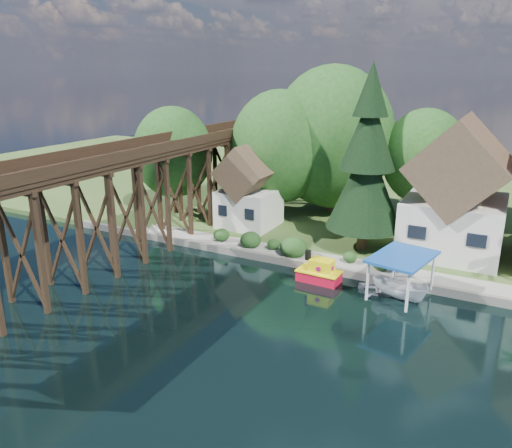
% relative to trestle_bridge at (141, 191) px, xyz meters
% --- Properties ---
extents(ground, '(140.00, 140.00, 0.00)m').
position_rel_trestle_bridge_xyz_m(ground, '(16.00, -5.17, -5.35)').
color(ground, black).
rests_on(ground, ground).
extents(bank, '(140.00, 52.00, 0.50)m').
position_rel_trestle_bridge_xyz_m(bank, '(16.00, 28.83, -5.10)').
color(bank, '#334D1F').
rests_on(bank, ground).
extents(seawall, '(60.00, 0.40, 0.62)m').
position_rel_trestle_bridge_xyz_m(seawall, '(20.00, 2.83, -5.04)').
color(seawall, slate).
rests_on(seawall, ground).
extents(promenade, '(50.00, 2.60, 0.06)m').
position_rel_trestle_bridge_xyz_m(promenade, '(22.00, 4.13, -4.82)').
color(promenade, gray).
rests_on(promenade, bank).
extents(trestle_bridge, '(4.12, 44.18, 9.30)m').
position_rel_trestle_bridge_xyz_m(trestle_bridge, '(0.00, 0.00, 0.00)').
color(trestle_bridge, black).
rests_on(trestle_bridge, ground).
extents(house_left, '(7.64, 8.64, 11.02)m').
position_rel_trestle_bridge_xyz_m(house_left, '(23.00, 10.83, -0.21)').
color(house_left, white).
rests_on(house_left, bank).
extents(shed, '(5.09, 5.40, 7.85)m').
position_rel_trestle_bridge_xyz_m(shed, '(5.00, 9.33, -1.52)').
color(shed, white).
rests_on(shed, bank).
extents(bg_trees, '(49.90, 13.30, 10.57)m').
position_rel_trestle_bridge_xyz_m(bg_trees, '(17.00, 16.08, 1.94)').
color(bg_trees, '#382314').
rests_on(bg_trees, bank).
extents(shrubs, '(15.76, 2.47, 1.70)m').
position_rel_trestle_bridge_xyz_m(shrubs, '(11.40, 4.09, -4.12)').
color(shrubs, '#1C3D16').
rests_on(shrubs, bank).
extents(conifer, '(6.09, 6.09, 15.00)m').
position_rel_trestle_bridge_xyz_m(conifer, '(16.37, 8.07, 2.37)').
color(conifer, '#382314').
rests_on(conifer, bank).
extents(tugboat, '(3.22, 1.87, 2.28)m').
position_rel_trestle_bridge_xyz_m(tugboat, '(15.28, 1.10, -4.67)').
color(tugboat, red).
rests_on(tugboat, ground).
extents(boat_white_a, '(3.99, 3.24, 0.73)m').
position_rel_trestle_bridge_xyz_m(boat_white_a, '(19.94, 1.30, -4.99)').
color(boat_white_a, silver).
rests_on(boat_white_a, ground).
extents(boat_canopy, '(4.24, 5.42, 3.13)m').
position_rel_trestle_bridge_xyz_m(boat_canopy, '(21.09, 0.87, -4.01)').
color(boat_canopy, white).
rests_on(boat_canopy, ground).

